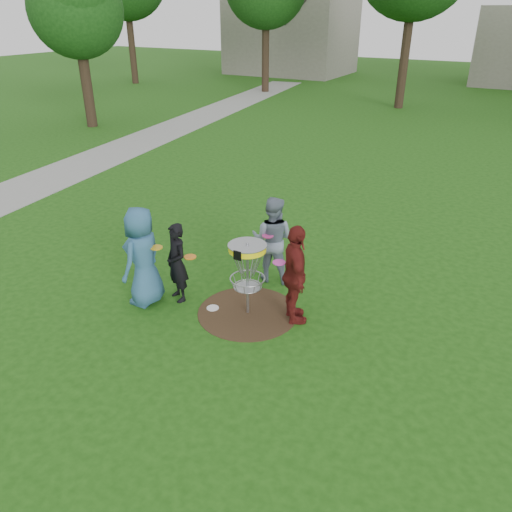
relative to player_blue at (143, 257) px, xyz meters
The scene contains 10 objects.
ground 2.12m from the player_blue, 17.60° to the left, with size 100.00×100.00×0.00m, color #19470F.
dirt_patch 2.12m from the player_blue, 17.60° to the left, with size 1.80×1.80×0.01m, color #47331E.
concrete_path 11.89m from the player_blue, 133.63° to the left, with size 2.20×40.00×0.02m, color #9E9E99.
player_blue is the anchor object (origin of this frame).
player_black 0.62m from the player_blue, 39.03° to the left, with size 0.55×0.36×1.50m, color black.
player_grey 2.49m from the player_blue, 49.49° to the left, with size 0.84×0.66×1.73m, color slate.
player_maroon 2.74m from the player_blue, 16.28° to the left, with size 1.04×0.43×1.77m, color maroon.
disc_on_grass 1.56m from the player_blue, 17.49° to the left, with size 0.22×0.22×0.02m, color white.
disc_golf_basket 1.91m from the player_blue, 17.58° to the left, with size 0.66×0.67×1.38m.
held_discs 1.45m from the player_blue, 29.31° to the left, with size 2.31×1.75×0.23m.
Camera 1 is at (3.80, -6.50, 4.90)m, focal length 35.00 mm.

